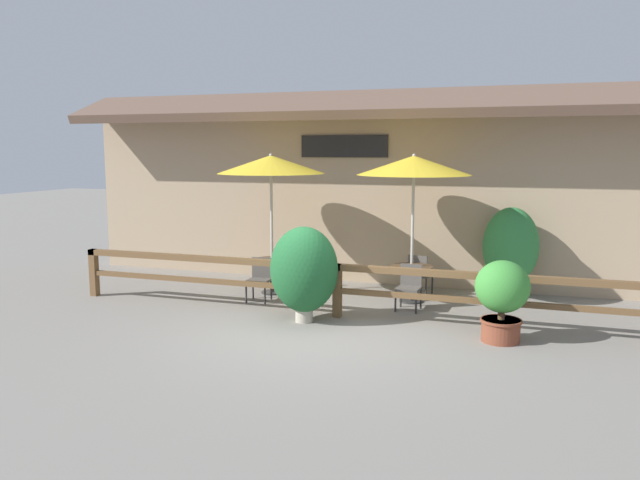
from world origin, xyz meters
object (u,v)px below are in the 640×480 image
patio_umbrella_middle (414,166)px  chair_middle_streetside (409,285)px  dining_table_middle (412,273)px  potted_plant_corner_fern (511,248)px  potted_plant_entrance_palm (502,296)px  patio_umbrella_near (271,165)px  potted_plant_broad_leaf (304,270)px  chair_near_streetside (260,277)px  dining_table_near (272,266)px  chair_middle_wallside (419,273)px  chair_near_wallside (287,266)px

patio_umbrella_middle → chair_middle_streetside: patio_umbrella_middle is taller
dining_table_middle → potted_plant_corner_fern: potted_plant_corner_fern is taller
dining_table_middle → potted_plant_corner_fern: bearing=28.8°
patio_umbrella_middle → potted_plant_entrance_palm: bearing=-49.7°
patio_umbrella_near → potted_plant_broad_leaf: (1.36, -1.82, -1.73)m
chair_near_streetside → dining_table_near: bearing=87.3°
dining_table_middle → chair_middle_streetside: bearing=-83.2°
dining_table_middle → chair_middle_wallside: (0.05, 0.61, -0.10)m
patio_umbrella_near → potted_plant_entrance_palm: bearing=-22.5°
chair_near_streetside → potted_plant_broad_leaf: bearing=-45.1°
patio_umbrella_near → chair_near_streetside: patio_umbrella_near is taller
chair_middle_streetside → potted_plant_broad_leaf: 2.13m
dining_table_middle → potted_plant_entrance_palm: potted_plant_entrance_palm is taller
chair_near_streetside → chair_middle_wallside: 3.22m
chair_near_streetside → potted_plant_broad_leaf: (1.34, -1.15, 0.44)m
dining_table_near → chair_middle_streetside: 2.95m
chair_middle_streetside → chair_near_wallside: bearing=162.2°
chair_near_streetside → potted_plant_corner_fern: (4.61, 1.82, 0.55)m
chair_near_streetside → chair_middle_streetside: same height
chair_near_wallside → potted_plant_broad_leaf: size_ratio=0.51×
potted_plant_entrance_palm → potted_plant_broad_leaf: 3.26m
patio_umbrella_near → patio_umbrella_middle: bearing=3.4°
patio_umbrella_middle → chair_middle_wallside: bearing=85.1°
chair_near_wallside → potted_plant_entrance_palm: size_ratio=0.66×
patio_umbrella_near → patio_umbrella_middle: size_ratio=1.00×
patio_umbrella_middle → potted_plant_broad_leaf: patio_umbrella_middle is taller
chair_near_streetside → chair_near_wallside: 1.34m
dining_table_middle → potted_plant_broad_leaf: size_ratio=0.50×
chair_middle_streetside → potted_plant_broad_leaf: size_ratio=0.51×
chair_near_streetside → chair_middle_wallside: same height
dining_table_middle → chair_middle_wallside: bearing=85.1°
patio_umbrella_near → dining_table_near: bearing=0.0°
dining_table_near → chair_near_streetside: 0.68m
patio_umbrella_near → chair_near_wallside: patio_umbrella_near is taller
chair_near_streetside → chair_middle_wallside: (2.88, 1.45, 0.00)m
chair_middle_streetside → potted_plant_entrance_palm: size_ratio=0.66×
chair_near_streetside → dining_table_middle: (2.83, 0.84, 0.10)m
dining_table_near → potted_plant_corner_fern: bearing=14.0°
dining_table_near → chair_near_streetside: bearing=-88.2°
dining_table_near → potted_plant_entrance_palm: size_ratio=0.65×
chair_near_streetside → chair_middle_streetside: size_ratio=1.00×
dining_table_near → potted_plant_broad_leaf: potted_plant_broad_leaf is taller
chair_near_wallside → dining_table_middle: (2.79, -0.50, 0.10)m
chair_near_streetside → patio_umbrella_middle: size_ratio=0.29×
potted_plant_entrance_palm → potted_plant_corner_fern: potted_plant_corner_fern is taller
potted_plant_broad_leaf → chair_middle_streetside: bearing=41.3°
chair_near_wallside → dining_table_middle: size_ratio=1.01×
dining_table_near → chair_middle_wallside: bearing=15.1°
chair_middle_streetside → patio_umbrella_middle: bearing=100.3°
potted_plant_entrance_palm → potted_plant_corner_fern: 3.07m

